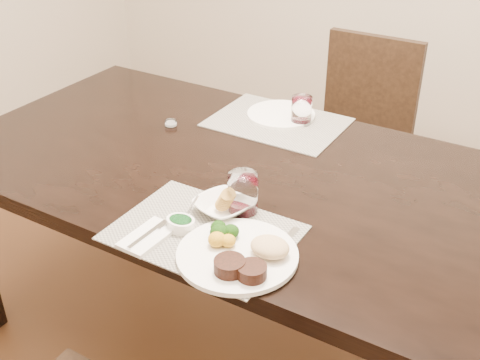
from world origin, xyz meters
The scene contains 14 objects.
ground_plane centered at (0.00, 0.00, 0.00)m, with size 4.50×4.50×0.00m, color #462816.
dining_table centered at (0.00, 0.00, 0.67)m, with size 2.00×1.00×0.75m.
chair_far centered at (0.00, 0.93, 0.50)m, with size 0.42×0.42×0.90m.
placemat_near centered at (0.05, -0.36, 0.75)m, with size 0.46×0.34×0.00m, color gray.
placemat_far centered at (-0.10, 0.34, 0.75)m, with size 0.46×0.34×0.00m, color gray.
dinner_plate centered at (0.19, -0.40, 0.77)m, with size 0.30×0.30×0.05m.
napkin_fork centered at (-0.06, -0.45, 0.76)m, with size 0.09×0.16×0.02m.
steak_knife centered at (0.25, -0.38, 0.76)m, with size 0.02×0.24×0.01m.
cracker_bowl centered at (0.04, -0.25, 0.77)m, with size 0.18×0.18×0.06m.
sauce_ramekin centered at (-0.01, -0.38, 0.77)m, with size 0.08×0.12×0.06m.
wine_glass_near centered at (0.09, -0.22, 0.80)m, with size 0.08×0.08×0.11m.
far_plate centered at (-0.12, 0.39, 0.76)m, with size 0.25×0.25×0.01m, color white.
wine_glass_far centered at (-0.03, 0.37, 0.80)m, with size 0.07×0.07×0.10m.
salt_cellar centered at (-0.41, 0.12, 0.76)m, with size 0.04×0.04×0.02m.
Camera 1 is at (0.79, -1.40, 1.66)m, focal length 45.00 mm.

